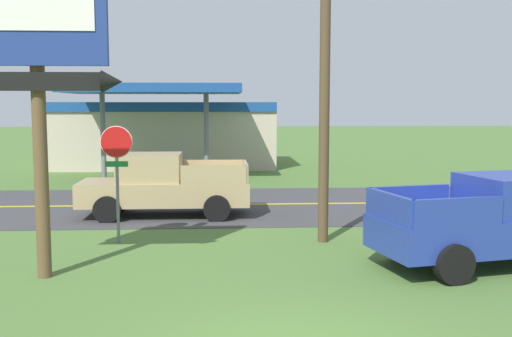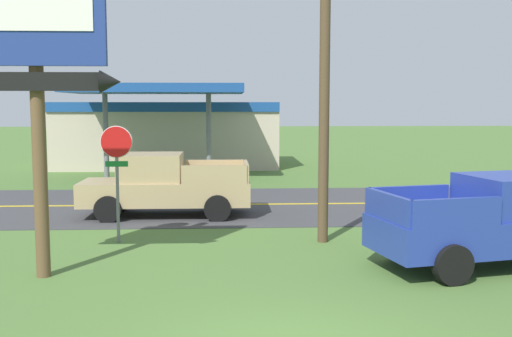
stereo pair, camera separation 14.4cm
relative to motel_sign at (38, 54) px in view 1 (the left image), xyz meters
The scene contains 8 objects.
road_asphalt 10.76m from the motel_sign, 63.16° to the left, with size 140.00×8.00×0.02m, color #3D3D3F.
road_centre_line 10.75m from the motel_sign, 63.16° to the left, with size 126.00×0.20×0.01m, color gold.
motel_sign is the anchor object (origin of this frame).
stop_sign 4.06m from the motel_sign, 73.77° to the left, with size 0.80×0.08×2.95m.
utility_pole 6.77m from the motel_sign, 25.95° to the left, with size 1.65×0.26×8.43m.
gas_station 22.32m from the motel_sign, 88.85° to the left, with size 12.00×11.50×4.40m.
pickup_blue_parked_on_lawn 10.06m from the motel_sign, ahead, with size 5.50×3.05×1.96m.
pickup_tan_on_road 7.78m from the motel_sign, 75.86° to the left, with size 5.20×2.24×1.96m.
Camera 1 is at (-0.94, -7.82, 3.47)m, focal length 42.58 mm.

